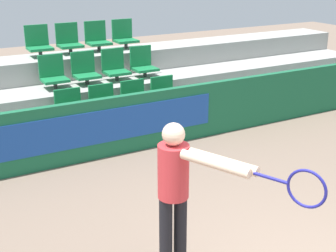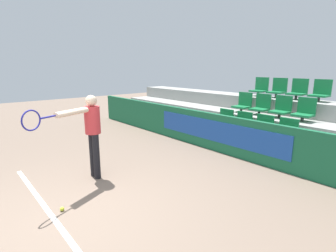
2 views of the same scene
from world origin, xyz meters
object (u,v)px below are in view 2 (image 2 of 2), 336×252
at_px(stadium_chair_0, 224,121).
at_px(stadium_chair_6, 281,108).
at_px(stadium_chair_2, 262,129).
at_px(stadium_chair_8, 260,88).
at_px(stadium_chair_9, 278,89).
at_px(stadium_chair_11, 321,92).
at_px(tennis_ball, 62,209).
at_px(stadium_chair_7, 304,111).
at_px(stadium_chair_10, 298,91).
at_px(stadium_chair_3, 286,133).
at_px(stadium_chair_5, 261,106).
at_px(stadium_chair_1, 242,125).
at_px(tennis_player, 90,129).
at_px(stadium_chair_4, 243,104).

height_order(stadium_chair_0, stadium_chair_6, stadium_chair_6).
relative_size(stadium_chair_2, stadium_chair_8, 1.00).
height_order(stadium_chair_9, stadium_chair_11, same).
xyz_separation_m(stadium_chair_2, stadium_chair_8, (-1.19, 1.75, 0.84)).
bearing_deg(tennis_ball, stadium_chair_7, 78.87).
bearing_deg(stadium_chair_8, stadium_chair_10, 0.00).
bearing_deg(stadium_chair_3, stadium_chair_8, 135.57).
bearing_deg(stadium_chair_8, stadium_chair_5, -55.78).
height_order(stadium_chair_0, stadium_chair_5, stadium_chair_5).
relative_size(stadium_chair_1, stadium_chair_3, 1.00).
relative_size(stadium_chair_1, stadium_chair_5, 1.00).
bearing_deg(stadium_chair_3, stadium_chair_0, 180.00).
xyz_separation_m(stadium_chair_2, stadium_chair_7, (0.60, 0.88, 0.42)).
bearing_deg(stadium_chair_11, stadium_chair_2, -108.78).
bearing_deg(stadium_chair_5, stadium_chair_6, 0.00).
bearing_deg(stadium_chair_5, stadium_chair_8, 124.22).
xyz_separation_m(stadium_chair_11, tennis_player, (-1.95, -5.66, -0.49)).
relative_size(stadium_chair_10, tennis_ball, 8.87).
relative_size(stadium_chair_0, stadium_chair_8, 1.00).
height_order(stadium_chair_4, stadium_chair_10, stadium_chair_10).
xyz_separation_m(stadium_chair_4, tennis_player, (-0.16, -4.78, -0.07)).
xyz_separation_m(stadium_chair_1, tennis_player, (-0.76, -3.91, 0.35)).
relative_size(stadium_chair_8, stadium_chair_11, 1.00).
xyz_separation_m(stadium_chair_4, stadium_chair_9, (0.60, 0.88, 0.42)).
relative_size(stadium_chair_1, stadium_chair_6, 1.00).
distance_m(stadium_chair_0, stadium_chair_8, 1.95).
relative_size(stadium_chair_5, tennis_ball, 8.87).
xyz_separation_m(stadium_chair_0, stadium_chair_7, (1.79, 0.88, 0.42)).
relative_size(stadium_chair_4, tennis_player, 0.35).
height_order(stadium_chair_3, stadium_chair_11, stadium_chair_11).
relative_size(stadium_chair_4, stadium_chair_8, 1.00).
relative_size(stadium_chair_1, tennis_ball, 8.87).
bearing_deg(stadium_chair_6, stadium_chair_4, 180.00).
xyz_separation_m(stadium_chair_4, stadium_chair_11, (1.79, 0.88, 0.42)).
height_order(stadium_chair_7, stadium_chair_10, stadium_chair_10).
distance_m(stadium_chair_2, stadium_chair_3, 0.60).
bearing_deg(stadium_chair_7, stadium_chair_8, 153.89).
xyz_separation_m(stadium_chair_5, tennis_player, (-0.76, -4.78, -0.07)).
height_order(stadium_chair_3, stadium_chair_8, stadium_chair_8).
bearing_deg(tennis_player, stadium_chair_0, 64.46).
relative_size(stadium_chair_11, tennis_player, 0.35).
distance_m(stadium_chair_8, stadium_chair_9, 0.60).
xyz_separation_m(stadium_chair_5, stadium_chair_9, (0.00, 0.88, 0.42)).
height_order(stadium_chair_10, tennis_ball, stadium_chair_10).
height_order(stadium_chair_4, stadium_chair_8, stadium_chair_8).
relative_size(stadium_chair_0, stadium_chair_9, 1.00).
bearing_deg(stadium_chair_10, stadium_chair_4, -143.67).
xyz_separation_m(stadium_chair_7, tennis_ball, (-1.12, -5.67, -1.06)).
xyz_separation_m(stadium_chair_2, stadium_chair_6, (0.00, 0.88, 0.42)).
height_order(stadium_chair_7, tennis_ball, stadium_chair_7).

